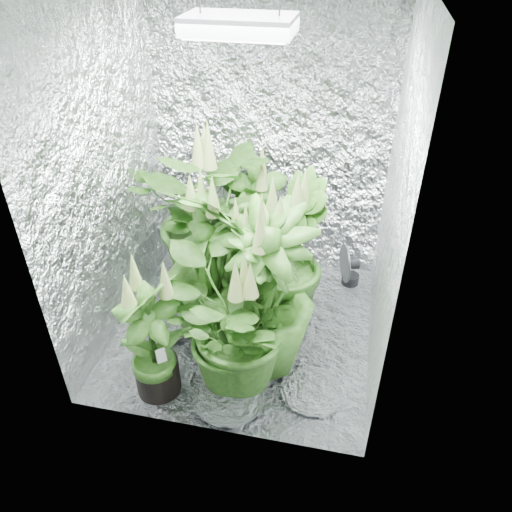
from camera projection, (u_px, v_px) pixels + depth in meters
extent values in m
plane|color=white|center=(245.00, 327.00, 3.27)|extent=(1.60, 1.60, 0.00)
cube|color=white|center=(270.00, 137.00, 3.35)|extent=(1.60, 0.02, 2.00)
cube|color=white|center=(198.00, 278.00, 2.06)|extent=(1.60, 0.02, 2.00)
cube|color=white|center=(106.00, 177.00, 2.84)|extent=(0.02, 1.60, 2.00)
cube|color=white|center=(393.00, 205.00, 2.57)|extent=(0.02, 1.60, 2.00)
cube|color=gray|center=(239.00, 24.00, 2.23)|extent=(0.50, 0.30, 0.08)
cube|color=white|center=(240.00, 35.00, 2.26)|extent=(0.46, 0.26, 0.01)
cylinder|color=black|center=(218.00, 270.00, 3.56)|extent=(0.31, 0.31, 0.28)
cylinder|color=#452E19|center=(217.00, 255.00, 3.49)|extent=(0.28, 0.28, 0.03)
imported|color=#193F0D|center=(215.00, 216.00, 3.31)|extent=(1.26, 1.26, 1.09)
cone|color=olive|center=(211.00, 147.00, 3.04)|extent=(0.10, 0.10, 0.28)
cylinder|color=black|center=(257.00, 258.00, 3.71)|extent=(0.26, 0.26, 0.24)
cylinder|color=#452E19|center=(257.00, 247.00, 3.65)|extent=(0.24, 0.24, 0.03)
imported|color=#193F0D|center=(257.00, 219.00, 3.52)|extent=(0.61, 0.61, 0.86)
cone|color=olive|center=(258.00, 170.00, 3.30)|extent=(0.08, 0.08, 0.24)
cylinder|color=black|center=(285.00, 306.00, 3.27)|extent=(0.26, 0.26, 0.23)
cylinder|color=#452E19|center=(285.00, 294.00, 3.21)|extent=(0.24, 0.24, 0.03)
imported|color=#193F0D|center=(287.00, 254.00, 3.03)|extent=(0.58, 0.58, 1.00)
cone|color=olive|center=(290.00, 188.00, 2.78)|extent=(0.08, 0.08, 0.23)
cylinder|color=black|center=(214.00, 315.00, 3.18)|extent=(0.29, 0.29, 0.26)
cylinder|color=#452E19|center=(213.00, 301.00, 3.11)|extent=(0.26, 0.26, 0.03)
imported|color=#193F0D|center=(211.00, 262.00, 2.94)|extent=(0.73, 0.73, 1.02)
cone|color=olive|center=(206.00, 194.00, 2.68)|extent=(0.09, 0.09, 0.26)
cylinder|color=black|center=(235.00, 369.00, 2.82)|extent=(0.27, 0.27, 0.24)
cylinder|color=#452E19|center=(235.00, 356.00, 2.76)|extent=(0.25, 0.25, 0.03)
imported|color=#193F0D|center=(234.00, 327.00, 2.63)|extent=(0.95, 0.95, 0.82)
cone|color=olive|center=(232.00, 274.00, 2.43)|extent=(0.09, 0.09, 0.24)
cylinder|color=black|center=(158.00, 375.00, 2.79)|extent=(0.25, 0.25, 0.22)
cylinder|color=#452E19|center=(156.00, 363.00, 2.74)|extent=(0.23, 0.23, 0.03)
imported|color=#193F0D|center=(151.00, 335.00, 2.62)|extent=(0.52, 0.52, 0.78)
cone|color=olive|center=(143.00, 284.00, 2.42)|extent=(0.08, 0.08, 0.22)
cylinder|color=black|center=(254.00, 318.00, 3.16)|extent=(0.28, 0.28, 0.25)
cylinder|color=#452E19|center=(254.00, 305.00, 3.10)|extent=(0.25, 0.25, 0.03)
imported|color=#193F0D|center=(253.00, 273.00, 2.95)|extent=(0.62, 0.62, 0.91)
cone|color=olive|center=(253.00, 214.00, 2.72)|extent=(0.09, 0.09, 0.25)
cylinder|color=black|center=(263.00, 346.00, 2.96)|extent=(0.27, 0.27, 0.24)
cylinder|color=#452E19|center=(263.00, 333.00, 2.90)|extent=(0.25, 0.25, 0.03)
imported|color=#193F0D|center=(264.00, 291.00, 2.72)|extent=(0.77, 0.77, 1.02)
cone|color=olive|center=(265.00, 220.00, 2.47)|extent=(0.09, 0.09, 0.24)
cylinder|color=black|center=(350.00, 279.00, 3.64)|extent=(0.13, 0.13, 0.07)
cylinder|color=black|center=(352.00, 263.00, 3.56)|extent=(0.11, 0.11, 0.09)
cylinder|color=#4C4C51|center=(345.00, 263.00, 3.55)|extent=(0.09, 0.26, 0.27)
torus|color=#4C4C51|center=(345.00, 263.00, 3.55)|extent=(0.09, 0.27, 0.28)
cube|color=white|center=(161.00, 356.00, 2.65)|extent=(0.06, 0.05, 0.08)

